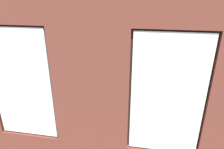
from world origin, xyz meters
The scene contains 18 objects.
ground_plane centered at (0.00, 0.00, -0.05)m, with size 7.25×5.53×0.10m, color brown.
brick_wall_with_windows centered at (0.00, 2.38, 1.56)m, with size 6.65×0.30×3.17m.
white_wall_right centered at (3.28, 0.20, 1.59)m, with size 0.10×4.53×3.17m, color silver.
couch_by_window centered at (0.58, 1.73, 0.33)m, with size 2.02×0.87×0.80m.
couch_left centered at (-2.63, 0.44, 0.33)m, with size 1.01×2.10×0.80m.
coffee_table centered at (0.08, -0.27, 0.36)m, with size 1.48×0.87×0.41m.
cup_ceramic centered at (-0.03, -0.14, 0.45)m, with size 0.07×0.07×0.08m, color silver.
candle_jar centered at (0.53, -0.14, 0.46)m, with size 0.08×0.08×0.11m, color #B7333D.
table_plant_small centered at (-0.32, -0.43, 0.54)m, with size 0.16×0.16×0.25m.
remote_gray centered at (0.08, -0.27, 0.42)m, with size 0.05×0.17×0.02m, color #59595B.
remote_black centered at (0.27, -0.38, 0.42)m, with size 0.05×0.17×0.02m, color black.
media_console centered at (2.98, -0.26, 0.28)m, with size 0.96×0.42×0.56m, color black.
tv_flatscreen centered at (2.98, -0.27, 0.92)m, with size 0.97×0.20×0.71m.
papasan_chair centered at (0.78, -1.72, 0.44)m, with size 1.06×1.06×0.68m.
potted_plant_between_couches centered at (-0.88, 1.68, 0.61)m, with size 0.75×0.75×0.92m.
potted_plant_near_tv centered at (2.43, 0.67, 0.55)m, with size 0.85×0.66×1.20m.
potted_plant_corner_near_left centered at (-2.77, -1.77, 0.62)m, with size 0.70×0.61×1.26m.
potted_plant_by_left_couch centered at (-2.23, -1.04, 0.32)m, with size 0.29×0.29×0.48m.
Camera 1 is at (-0.81, 5.01, 3.07)m, focal length 32.00 mm.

